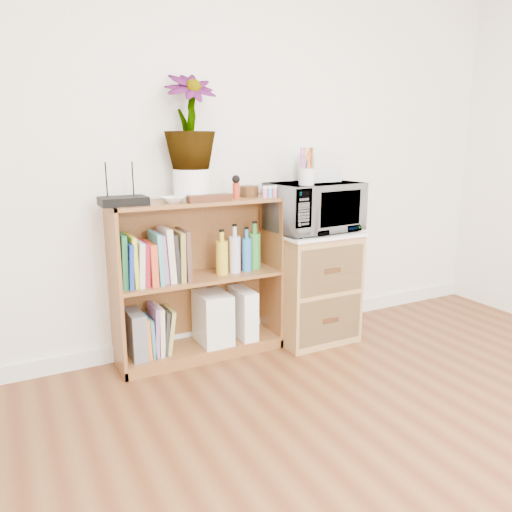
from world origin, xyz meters
TOP-DOWN VIEW (x-y plane):
  - skirting_board at (0.00, 2.24)m, footprint 4.00×0.02m
  - bookshelf at (-0.35, 2.10)m, footprint 1.00×0.30m
  - wicker_unit at (0.40, 2.02)m, footprint 0.50×0.45m
  - microwave at (0.40, 2.02)m, footprint 0.58×0.42m
  - pen_cup at (0.26, 1.90)m, footprint 0.09×0.09m
  - small_appliance at (0.48, 2.09)m, footprint 0.21×0.18m
  - router at (-0.77, 2.08)m, footprint 0.24×0.17m
  - white_bowl at (-0.50, 2.07)m, footprint 0.13×0.13m
  - plant_pot at (-0.37, 2.12)m, footprint 0.21×0.21m
  - potted_plant at (-0.37, 2.12)m, footprint 0.29×0.29m
  - trinket_box at (-0.31, 2.00)m, footprint 0.25×0.06m
  - kokeshi_doll at (-0.12, 2.06)m, footprint 0.04×0.04m
  - wooden_bowl at (-0.01, 2.11)m, footprint 0.11×0.11m
  - paint_jars at (0.08, 2.01)m, footprint 0.10×0.04m
  - file_box at (-0.74, 2.10)m, footprint 0.08×0.22m
  - magazine_holder_left at (-0.31, 2.09)m, footprint 0.10×0.25m
  - magazine_holder_mid at (-0.23, 2.09)m, footprint 0.10×0.25m
  - magazine_holder_right at (-0.07, 2.09)m, footprint 0.10×0.25m
  - cookbooks at (-0.62, 2.10)m, footprint 0.38×0.20m
  - liquor_bottles at (-0.05, 2.10)m, footprint 0.39×0.07m
  - lower_books at (-0.62, 2.10)m, footprint 0.18×0.19m

SIDE VIEW (x-z plane):
  - skirting_board at x=0.00m, z-range 0.00..0.10m
  - lower_books at x=-0.62m, z-range 0.06..0.35m
  - file_box at x=-0.74m, z-range 0.07..0.34m
  - magazine_holder_right at x=-0.07m, z-range 0.07..0.38m
  - magazine_holder_mid at x=-0.23m, z-range 0.07..0.38m
  - magazine_holder_left at x=-0.31m, z-range 0.07..0.39m
  - wicker_unit at x=0.40m, z-range 0.00..0.70m
  - bookshelf at x=-0.35m, z-range 0.00..0.95m
  - liquor_bottles at x=-0.05m, z-range 0.49..0.78m
  - cookbooks at x=-0.62m, z-range 0.48..0.79m
  - microwave at x=0.40m, z-range 0.72..1.02m
  - white_bowl at x=-0.50m, z-range 0.95..0.98m
  - trinket_box at x=-0.31m, z-range 0.95..0.99m
  - router at x=-0.77m, z-range 0.95..0.99m
  - paint_jars at x=0.08m, z-range 0.95..1.00m
  - wooden_bowl at x=-0.01m, z-range 0.95..1.02m
  - kokeshi_doll at x=-0.12m, z-range 0.95..1.04m
  - plant_pot at x=-0.37m, z-range 0.95..1.13m
  - pen_cup at x=0.26m, z-range 1.02..1.12m
  - small_appliance at x=0.48m, z-range 1.02..1.19m
  - potted_plant at x=-0.37m, z-range 1.13..1.64m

